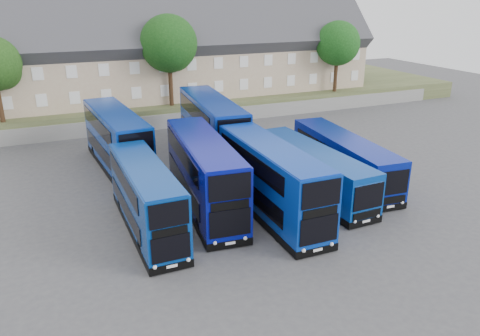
% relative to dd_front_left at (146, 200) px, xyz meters
% --- Properties ---
extents(ground, '(120.00, 120.00, 0.00)m').
position_rel_dd_front_left_xyz_m(ground, '(5.92, -2.84, -1.94)').
color(ground, '#434247').
rests_on(ground, ground).
extents(retaining_wall, '(70.00, 0.40, 1.50)m').
position_rel_dd_front_left_xyz_m(retaining_wall, '(5.92, 21.16, -1.19)').
color(retaining_wall, slate).
rests_on(retaining_wall, ground).
extents(earth_bank, '(80.00, 20.00, 2.00)m').
position_rel_dd_front_left_xyz_m(earth_bank, '(5.92, 31.16, -0.94)').
color(earth_bank, '#454E2C').
rests_on(earth_bank, ground).
extents(terrace_row, '(54.00, 10.40, 11.20)m').
position_rel_dd_front_left_xyz_m(terrace_row, '(5.92, 27.16, 4.65)').
color(terrace_row, tan).
rests_on(terrace_row, earth_bank).
extents(dd_front_left, '(2.34, 9.99, 3.96)m').
position_rel_dd_front_left_xyz_m(dd_front_left, '(0.00, 0.00, 0.00)').
color(dd_front_left, navy).
rests_on(dd_front_left, ground).
extents(dd_front_mid, '(3.73, 11.59, 4.53)m').
position_rel_dd_front_left_xyz_m(dd_front_mid, '(4.08, 1.62, 0.28)').
color(dd_front_mid, '#070E8B').
rests_on(dd_front_mid, ground).
extents(dd_front_right, '(2.71, 11.22, 4.44)m').
position_rel_dd_front_left_xyz_m(dd_front_right, '(7.51, -0.93, 0.24)').
color(dd_front_right, '#0832A3').
rests_on(dd_front_right, ground).
extents(dd_rear_left, '(3.44, 11.66, 4.57)m').
position_rel_dd_front_left_xyz_m(dd_rear_left, '(0.29, 11.00, 0.31)').
color(dd_rear_left, '#082F94').
rests_on(dd_rear_left, ground).
extents(dd_rear_right, '(3.87, 12.46, 4.88)m').
position_rel_dd_front_left_xyz_m(dd_rear_right, '(8.13, 11.08, 0.46)').
color(dd_rear_right, '#082A97').
rests_on(dd_rear_right, ground).
extents(coach_east_a, '(2.79, 11.66, 3.17)m').
position_rel_dd_front_left_xyz_m(coach_east_a, '(11.67, 0.94, -0.39)').
color(coach_east_a, '#073691').
rests_on(coach_east_a, ground).
extents(coach_east_b, '(3.50, 12.03, 3.24)m').
position_rel_dd_front_left_xyz_m(coach_east_b, '(15.02, 2.09, -0.35)').
color(coach_east_b, navy).
rests_on(coach_east_b, ground).
extents(tree_mid, '(5.76, 5.76, 9.18)m').
position_rel_dd_front_left_xyz_m(tree_mid, '(8.06, 22.76, 6.12)').
color(tree_mid, '#382314').
rests_on(tree_mid, earth_bank).
extents(tree_east, '(5.12, 5.12, 8.16)m').
position_rel_dd_front_left_xyz_m(tree_east, '(28.06, 22.26, 5.45)').
color(tree_east, '#382314').
rests_on(tree_east, earth_bank).
extents(tree_far, '(5.44, 5.44, 8.67)m').
position_rel_dd_front_left_xyz_m(tree_far, '(34.06, 29.26, 5.79)').
color(tree_far, '#382314').
rests_on(tree_far, earth_bank).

